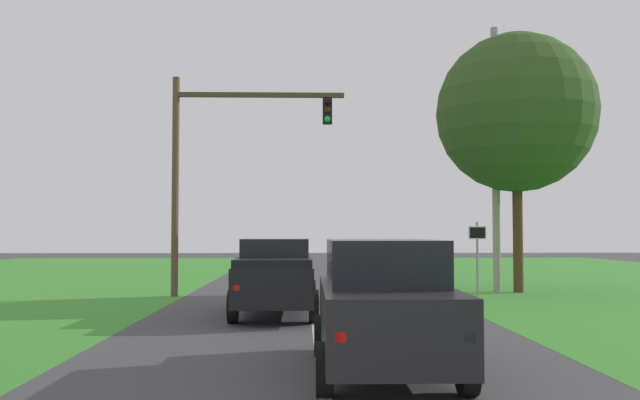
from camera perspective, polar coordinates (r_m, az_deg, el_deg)
name	(u,v)px	position (r m, az deg, el deg)	size (l,w,h in m)	color
ground_plane	(316,329)	(16.12, -0.35, -10.34)	(120.00, 120.00, 0.00)	#424244
red_suv_near	(383,303)	(11.11, 5.11, -8.29)	(2.16, 4.92, 2.05)	black
pickup_truck_lead	(276,276)	(18.61, -3.59, -6.16)	(2.17, 5.35, 2.00)	black
traffic_light	(218,154)	(24.55, -8.18, 3.67)	(5.90, 0.40, 7.51)	brown
keep_moving_sign	(477,249)	(24.04, 12.55, -3.91)	(0.60, 0.09, 2.51)	gray
oak_tree_right	(516,113)	(27.07, 15.52, 6.76)	(5.83, 5.83, 9.47)	#4C351E
utility_pole_right	(496,159)	(26.95, 13.96, 3.25)	(0.28, 0.28, 9.79)	#9E998E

